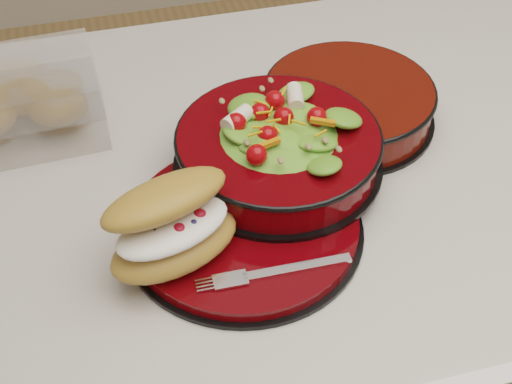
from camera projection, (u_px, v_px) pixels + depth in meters
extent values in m
cube|color=white|center=(234.00, 369.00, 1.23)|extent=(1.16, 0.66, 0.86)
cube|color=beige|center=(226.00, 179.00, 0.92)|extent=(1.24, 0.74, 0.04)
cylinder|color=black|center=(244.00, 230.00, 0.82)|extent=(0.28, 0.28, 0.01)
cylinder|color=#500205|center=(244.00, 224.00, 0.82)|extent=(0.26, 0.26, 0.01)
torus|color=black|center=(254.00, 226.00, 0.81)|extent=(0.15, 0.15, 0.01)
cylinder|color=black|center=(278.00, 164.00, 0.87)|extent=(0.26, 0.26, 0.01)
cylinder|color=#500205|center=(278.00, 148.00, 0.86)|extent=(0.24, 0.24, 0.04)
torus|color=black|center=(278.00, 137.00, 0.84)|extent=(0.25, 0.25, 0.01)
ellipsoid|color=#4B8D27|center=(279.00, 136.00, 0.84)|extent=(0.21, 0.21, 0.08)
sphere|color=#BC0708|center=(321.00, 98.00, 0.82)|extent=(0.02, 0.02, 0.02)
sphere|color=#BC0708|center=(296.00, 81.00, 0.84)|extent=(0.02, 0.02, 0.02)
sphere|color=#BC0708|center=(259.00, 82.00, 0.84)|extent=(0.02, 0.02, 0.02)
sphere|color=#BC0708|center=(236.00, 100.00, 0.82)|extent=(0.02, 0.02, 0.02)
sphere|color=#BC0708|center=(246.00, 123.00, 0.79)|extent=(0.02, 0.02, 0.02)
sphere|color=#BC0708|center=(282.00, 133.00, 0.78)|extent=(0.02, 0.02, 0.02)
sphere|color=#BC0708|center=(316.00, 121.00, 0.79)|extent=(0.02, 0.02, 0.02)
cylinder|color=silver|center=(296.00, 79.00, 0.85)|extent=(0.04, 0.04, 0.02)
cylinder|color=silver|center=(237.00, 100.00, 0.82)|extent=(0.04, 0.04, 0.02)
cube|color=orange|center=(268.00, 125.00, 0.78)|extent=(0.03, 0.03, 0.01)
cube|color=orange|center=(324.00, 103.00, 0.81)|extent=(0.03, 0.02, 0.01)
ellipsoid|color=#BC8439|center=(175.00, 244.00, 0.76)|extent=(0.17, 0.13, 0.04)
ellipsoid|color=white|center=(173.00, 228.00, 0.74)|extent=(0.14, 0.11, 0.02)
ellipsoid|color=#BC8439|center=(168.00, 198.00, 0.73)|extent=(0.16, 0.12, 0.04)
sphere|color=#A50B19|center=(150.00, 228.00, 0.73)|extent=(0.02, 0.02, 0.02)
sphere|color=#A50B19|center=(179.00, 230.00, 0.73)|extent=(0.02, 0.02, 0.02)
sphere|color=#A50B19|center=(200.00, 215.00, 0.74)|extent=(0.02, 0.02, 0.02)
sphere|color=#A50B19|center=(160.00, 217.00, 0.74)|extent=(0.02, 0.02, 0.02)
sphere|color=#191947|center=(163.00, 221.00, 0.74)|extent=(0.01, 0.01, 0.01)
sphere|color=#191947|center=(184.00, 220.00, 0.74)|extent=(0.01, 0.01, 0.01)
sphere|color=#191947|center=(173.00, 226.00, 0.73)|extent=(0.01, 0.01, 0.01)
sphere|color=#191947|center=(194.00, 224.00, 0.73)|extent=(0.01, 0.01, 0.01)
sphere|color=#191947|center=(155.00, 233.00, 0.73)|extent=(0.01, 0.01, 0.01)
sphere|color=#191947|center=(186.00, 213.00, 0.75)|extent=(0.01, 0.01, 0.01)
cube|color=silver|center=(297.00, 268.00, 0.76)|extent=(0.12, 0.01, 0.00)
cube|color=silver|center=(230.00, 280.00, 0.75)|extent=(0.04, 0.02, 0.00)
cube|color=white|center=(23.00, 115.00, 0.94)|extent=(0.21, 0.16, 0.05)
cube|color=white|center=(15.00, 86.00, 0.91)|extent=(0.21, 0.16, 0.04)
ellipsoid|color=#BC8439|center=(59.00, 107.00, 0.95)|extent=(0.08, 0.07, 0.04)
ellipsoid|color=#BC8439|center=(22.00, 97.00, 0.96)|extent=(0.08, 0.07, 0.04)
cylinder|color=black|center=(347.00, 118.00, 0.97)|extent=(0.24, 0.24, 0.01)
cylinder|color=#4D0C05|center=(349.00, 102.00, 0.95)|extent=(0.22, 0.22, 0.05)
torus|color=black|center=(350.00, 90.00, 0.94)|extent=(0.23, 0.23, 0.01)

